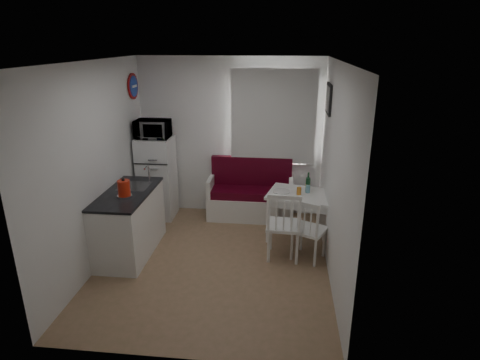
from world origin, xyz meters
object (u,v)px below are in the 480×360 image
at_px(fridge, 157,178).
at_px(wine_bottle, 308,182).
at_px(kitchen_counter, 130,222).
at_px(dining_table, 302,199).
at_px(bench, 251,198).
at_px(chair_left, 284,219).
at_px(chair_right, 310,224).
at_px(microwave, 153,129).
at_px(kettle, 124,188).

xyz_separation_m(fridge, wine_bottle, (2.43, -0.48, 0.19)).
relative_size(kitchen_counter, dining_table, 1.21).
bearing_deg(bench, chair_left, -67.85).
bearing_deg(fridge, dining_table, -13.97).
distance_m(bench, fridge, 1.58).
xyz_separation_m(bench, chair_right, (0.89, -1.36, 0.21)).
height_order(chair_left, chair_right, chair_left).
bearing_deg(wine_bottle, dining_table, -129.46).
distance_m(chair_left, fridge, 2.45).
xyz_separation_m(dining_table, microwave, (-2.35, 0.53, 0.86)).
distance_m(fridge, wine_bottle, 2.49).
relative_size(bench, microwave, 2.67).
distance_m(bench, chair_right, 1.64).
bearing_deg(chair_left, bench, 114.63).
relative_size(kitchen_counter, chair_right, 2.39).
bearing_deg(microwave, bench, 6.02).
relative_size(fridge, kettle, 5.39).
distance_m(bench, chair_left, 1.50).
xyz_separation_m(kitchen_counter, microwave, (0.02, 1.19, 1.05)).
bearing_deg(kettle, fridge, 91.20).
xyz_separation_m(bench, kettle, (-1.51, -1.55, 0.69)).
distance_m(dining_table, chair_left, 0.72).
xyz_separation_m(fridge, microwave, (0.00, -0.05, 0.82)).
xyz_separation_m(fridge, kettle, (0.03, -1.43, 0.35)).
xyz_separation_m(chair_right, wine_bottle, (0.00, 0.76, 0.32)).
distance_m(bench, dining_table, 1.11).
bearing_deg(bench, chair_right, -56.78).
relative_size(fridge, wine_bottle, 4.66).
bearing_deg(kettle, kitchen_counter, 104.61).
relative_size(chair_left, kettle, 2.10).
distance_m(kitchen_counter, microwave, 1.59).
height_order(kettle, wine_bottle, kettle).
xyz_separation_m(bench, fridge, (-1.54, -0.11, 0.35)).
bearing_deg(bench, kettle, -134.33).
relative_size(dining_table, wine_bottle, 3.75).
xyz_separation_m(bench, chair_left, (0.56, -1.37, 0.28)).
bearing_deg(wine_bottle, chair_left, -113.31).
relative_size(kitchen_counter, wine_bottle, 4.53).
distance_m(dining_table, chair_right, 0.67).
xyz_separation_m(dining_table, wine_bottle, (0.08, 0.10, 0.23)).
height_order(bench, chair_left, bench).
height_order(chair_left, fridge, fridge).
bearing_deg(kettle, chair_left, 4.94).
bearing_deg(kitchen_counter, dining_table, 15.58).
bearing_deg(kitchen_counter, wine_bottle, 17.24).
distance_m(chair_left, microwave, 2.58).
relative_size(dining_table, fridge, 0.80).
bearing_deg(wine_bottle, chair_right, -90.00).
bearing_deg(kitchen_counter, chair_left, -0.30).
height_order(kitchen_counter, microwave, microwave).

